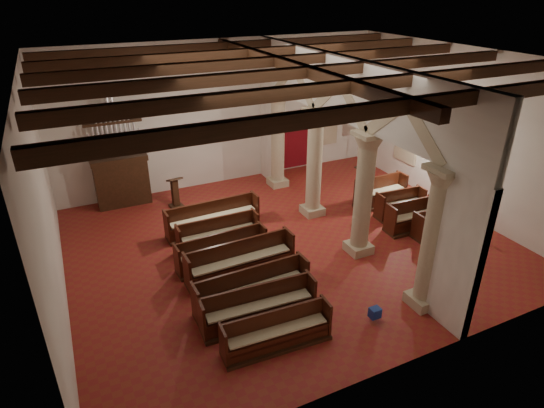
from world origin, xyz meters
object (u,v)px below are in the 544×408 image
Objects in this scene: nave_pew_0 at (277,336)px; processional_banner at (360,151)px; pipe_organ at (120,171)px; lectern at (175,195)px; aisle_pew_0 at (438,227)px.

processional_banner is at bearing 48.55° from nave_pew_0.
nave_pew_0 is at bearing -78.41° from pipe_organ.
processional_banner is at bearing -4.32° from pipe_organ.
pipe_organ is 10.73m from processional_banner.
lectern reaches higher than aisle_pew_0.
processional_banner is 12.46m from nave_pew_0.
processional_banner reaches higher than aisle_pew_0.
processional_banner is at bearing 80.37° from aisle_pew_0.
nave_pew_0 is (-8.69, -8.91, -0.51)m from processional_banner.
nave_pew_0 is at bearing -160.59° from aisle_pew_0.
processional_banner reaches higher than nave_pew_0.
pipe_organ is 2.27× the size of aisle_pew_0.
nave_pew_0 is at bearing -141.63° from processional_banner.
pipe_organ is 1.60× the size of nave_pew_0.
aisle_pew_0 is (7.67, -6.05, -0.21)m from lectern.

